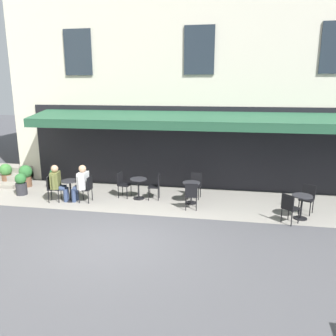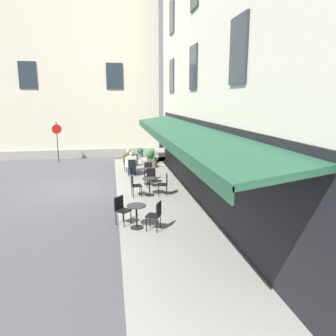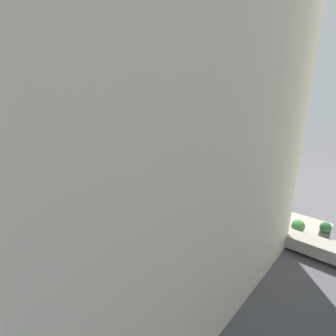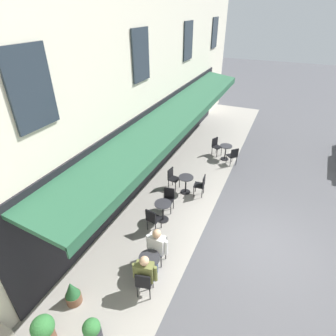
% 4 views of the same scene
% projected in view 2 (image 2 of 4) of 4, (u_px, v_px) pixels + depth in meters
% --- Properties ---
extents(ground_plane, '(70.00, 70.00, 0.00)m').
position_uv_depth(ground_plane, '(76.00, 188.00, 14.61)').
color(ground_plane, '#4C4C51').
extents(sidewalk_cafe_terrace, '(20.50, 3.20, 0.01)m').
position_uv_depth(sidewalk_cafe_terrace, '(161.00, 207.00, 12.05)').
color(sidewalk_cafe_terrace, gray).
rests_on(sidewalk_cafe_terrace, ground_plane).
extents(corner_building_facade, '(10.12, 17.00, 15.00)m').
position_uv_depth(corner_building_facade, '(41.00, 53.00, 24.98)').
color(corner_building_facade, beige).
rests_on(corner_building_facade, ground_plane).
extents(back_alley_steps, '(2.40, 1.75, 0.60)m').
position_uv_depth(back_alley_steps, '(156.00, 156.00, 21.70)').
color(back_alley_steps, gray).
rests_on(back_alley_steps, ground_plane).
extents(cafe_table_near_entrance, '(0.60, 0.60, 0.75)m').
position_uv_depth(cafe_table_near_entrance, '(131.00, 165.00, 17.40)').
color(cafe_table_near_entrance, black).
rests_on(cafe_table_near_entrance, ground_plane).
extents(cafe_chair_black_kerbside, '(0.48, 0.48, 0.91)m').
position_uv_depth(cafe_chair_black_kerbside, '(128.00, 162.00, 17.95)').
color(cafe_chair_black_kerbside, black).
rests_on(cafe_chair_black_kerbside, ground_plane).
extents(cafe_chair_black_corner_right, '(0.40, 0.40, 0.91)m').
position_uv_depth(cafe_chair_black_corner_right, '(132.00, 166.00, 16.78)').
color(cafe_chair_black_corner_right, black).
rests_on(cafe_chair_black_corner_right, ground_plane).
extents(cafe_table_mid_terrace, '(0.60, 0.60, 0.75)m').
position_uv_depth(cafe_table_mid_terrace, '(137.00, 213.00, 10.00)').
color(cafe_table_mid_terrace, black).
rests_on(cafe_table_mid_terrace, ground_plane).
extents(cafe_chair_black_by_window, '(0.57, 0.57, 0.91)m').
position_uv_depth(cafe_chair_black_by_window, '(121.00, 208.00, 10.33)').
color(cafe_chair_black_by_window, black).
rests_on(cafe_chair_black_by_window, ground_plane).
extents(cafe_chair_black_near_door, '(0.54, 0.54, 0.91)m').
position_uv_depth(cafe_chair_black_near_door, '(156.00, 213.00, 9.82)').
color(cafe_chair_black_near_door, black).
rests_on(cafe_chair_black_near_door, ground_plane).
extents(cafe_table_streetside, '(0.60, 0.60, 0.75)m').
position_uv_depth(cafe_table_streetside, '(149.00, 184.00, 13.45)').
color(cafe_table_streetside, black).
rests_on(cafe_table_streetside, ground_plane).
extents(cafe_chair_black_under_awning, '(0.44, 0.44, 0.91)m').
position_uv_depth(cafe_chair_black_under_awning, '(135.00, 184.00, 13.27)').
color(cafe_chair_black_under_awning, black).
rests_on(cafe_chair_black_under_awning, ground_plane).
extents(cafe_chair_black_corner_left, '(0.45, 0.45, 0.91)m').
position_uv_depth(cafe_chair_black_corner_left, '(165.00, 183.00, 13.46)').
color(cafe_chair_black_corner_left, black).
rests_on(cafe_chair_black_corner_left, ground_plane).
extents(cafe_table_far_end, '(0.60, 0.60, 0.75)m').
position_uv_depth(cafe_table_far_end, '(148.00, 174.00, 15.31)').
color(cafe_table_far_end, black).
rests_on(cafe_table_far_end, ground_plane).
extents(cafe_chair_black_back_row, '(0.46, 0.46, 0.91)m').
position_uv_depth(cafe_chair_black_back_row, '(148.00, 170.00, 15.91)').
color(cafe_chair_black_back_row, black).
rests_on(cafe_chair_black_back_row, ground_plane).
extents(cafe_chair_black_facing_street, '(0.44, 0.44, 0.91)m').
position_uv_depth(cafe_chair_black_facing_street, '(151.00, 176.00, 14.70)').
color(cafe_chair_black_facing_street, black).
rests_on(cafe_chair_black_facing_street, ground_plane).
extents(seated_patron_in_olive, '(0.60, 0.65, 1.30)m').
position_uv_depth(seated_patron_in_olive, '(129.00, 160.00, 17.73)').
color(seated_patron_in_olive, navy).
rests_on(seated_patron_in_olive, ground_plane).
extents(seated_companion_in_white, '(0.55, 0.67, 1.32)m').
position_uv_depth(seated_companion_in_white, '(132.00, 163.00, 16.95)').
color(seated_companion_in_white, navy).
rests_on(seated_companion_in_white, ground_plane).
extents(no_parking_sign, '(0.22, 0.56, 2.60)m').
position_uv_depth(no_parking_sign, '(57.00, 135.00, 20.19)').
color(no_parking_sign, black).
rests_on(no_parking_sign, ground_plane).
extents(potted_plant_by_steps, '(0.52, 0.52, 0.88)m').
position_uv_depth(potted_plant_by_steps, '(150.00, 156.00, 20.09)').
color(potted_plant_by_steps, brown).
rests_on(potted_plant_by_steps, ground_plane).
extents(potted_plant_under_sign, '(0.42, 0.42, 0.78)m').
position_uv_depth(potted_plant_under_sign, '(140.00, 153.00, 21.81)').
color(potted_plant_under_sign, '#4C4C51').
rests_on(potted_plant_under_sign, ground_plane).
extents(potted_plant_entrance_left, '(0.40, 0.40, 0.74)m').
position_uv_depth(potted_plant_entrance_left, '(154.00, 161.00, 19.13)').
color(potted_plant_entrance_left, brown).
rests_on(potted_plant_entrance_left, ground_plane).
extents(potted_plant_mid_terrace, '(0.49, 0.49, 0.85)m').
position_uv_depth(potted_plant_mid_terrace, '(151.00, 154.00, 21.11)').
color(potted_plant_mid_terrace, brown).
rests_on(potted_plant_mid_terrace, ground_plane).
extents(potted_plant_entrance_right, '(0.40, 0.40, 0.81)m').
position_uv_depth(potted_plant_entrance_right, '(135.00, 159.00, 19.53)').
color(potted_plant_entrance_right, '#2D2D33').
rests_on(potted_plant_entrance_right, ground_plane).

